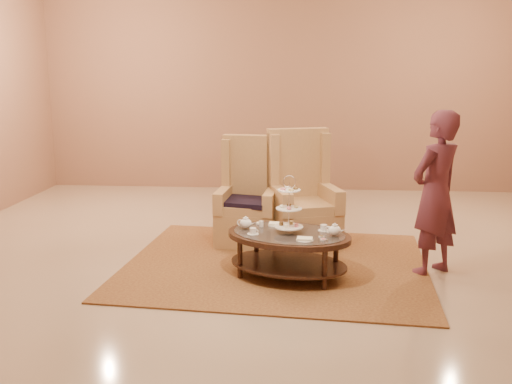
# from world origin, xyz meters

# --- Properties ---
(ground) EXTENTS (8.00, 8.00, 0.00)m
(ground) POSITION_xyz_m (0.00, 0.00, 0.00)
(ground) COLOR tan
(ground) RESTS_ON ground
(ceiling) EXTENTS (8.00, 8.00, 0.02)m
(ceiling) POSITION_xyz_m (0.00, 0.00, 0.00)
(ceiling) COLOR white
(ceiling) RESTS_ON ground
(wall_back) EXTENTS (8.00, 0.04, 3.50)m
(wall_back) POSITION_xyz_m (0.00, 4.00, 1.75)
(wall_back) COLOR #966A52
(wall_back) RESTS_ON ground
(rug) EXTENTS (3.27, 2.80, 0.02)m
(rug) POSITION_xyz_m (0.07, 0.07, 0.01)
(rug) COLOR olive
(rug) RESTS_ON ground
(tea_table) EXTENTS (1.41, 1.15, 1.02)m
(tea_table) POSITION_xyz_m (0.21, -0.28, 0.37)
(tea_table) COLOR black
(tea_table) RESTS_ON ground
(armchair_left) EXTENTS (0.72, 0.74, 1.24)m
(armchair_left) POSITION_xyz_m (-0.29, 0.89, 0.42)
(armchair_left) COLOR tan
(armchair_left) RESTS_ON ground
(armchair_right) EXTENTS (0.90, 0.92, 1.33)m
(armchair_right) POSITION_xyz_m (0.34, 0.86, 0.45)
(armchair_right) COLOR tan
(armchair_right) RESTS_ON ground
(person) EXTENTS (0.71, 0.68, 1.63)m
(person) POSITION_xyz_m (1.63, -0.04, 0.81)
(person) COLOR #582632
(person) RESTS_ON ground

